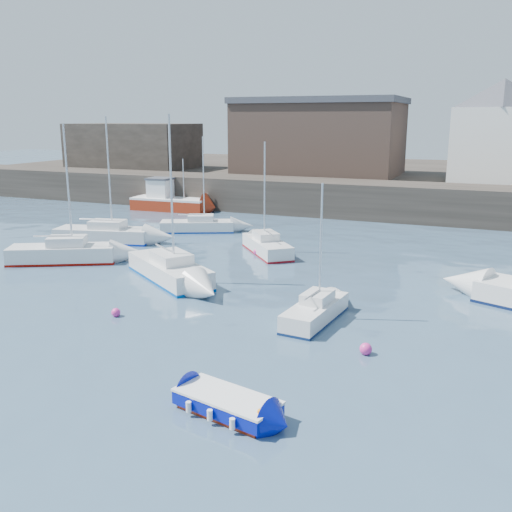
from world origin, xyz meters
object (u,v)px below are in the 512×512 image
at_px(sailboat_e, 104,234).
at_px(buoy_mid, 366,354).
at_px(sailboat_a, 63,253).
at_px(buoy_near, 116,316).
at_px(sailboat_f, 267,246).
at_px(buoy_far, 257,255).
at_px(fishing_boat, 169,200).
at_px(sailboat_b, 169,269).
at_px(sailboat_c, 315,311).
at_px(sailboat_h, 198,226).
at_px(blue_dinghy, 227,403).

bearing_deg(sailboat_e, buoy_mid, -30.34).
bearing_deg(buoy_mid, sailboat_a, 161.39).
relative_size(sailboat_e, buoy_near, 21.66).
xyz_separation_m(sailboat_f, buoy_far, (-0.42, -0.64, -0.49)).
height_order(fishing_boat, sailboat_b, sailboat_b).
relative_size(sailboat_c, buoy_mid, 12.70).
relative_size(sailboat_b, sailboat_h, 1.21).
height_order(sailboat_h, buoy_far, sailboat_h).
bearing_deg(buoy_far, buoy_mid, -52.94).
xyz_separation_m(sailboat_b, buoy_far, (2.12, 7.00, -0.56)).
distance_m(buoy_near, buoy_mid, 10.90).
xyz_separation_m(sailboat_c, sailboat_f, (-6.53, 10.82, 0.05)).
relative_size(sailboat_e, buoy_far, 19.64).
xyz_separation_m(buoy_near, buoy_far, (1.21, 12.97, 0.00)).
distance_m(sailboat_e, sailboat_f, 11.75).
relative_size(sailboat_c, sailboat_f, 0.83).
bearing_deg(buoy_near, sailboat_b, 98.66).
xyz_separation_m(sailboat_h, buoy_far, (7.08, -5.30, -0.46)).
bearing_deg(sailboat_b, sailboat_c, -19.26).
distance_m(blue_dinghy, sailboat_f, 20.40).
bearing_deg(sailboat_f, sailboat_b, -108.41).
bearing_deg(sailboat_a, sailboat_c, -13.15).
bearing_deg(sailboat_h, sailboat_e, -125.48).
distance_m(sailboat_h, buoy_near, 19.20).
bearing_deg(buoy_mid, buoy_far, 127.06).
bearing_deg(sailboat_f, sailboat_a, -146.43).
xyz_separation_m(sailboat_c, sailboat_h, (-14.04, 15.47, 0.02)).
bearing_deg(sailboat_c, buoy_near, -161.06).
distance_m(buoy_near, buoy_far, 13.03).
bearing_deg(blue_dinghy, sailboat_a, 143.45).
distance_m(buoy_mid, buoy_far, 16.08).
bearing_deg(sailboat_f, buoy_far, -123.36).
height_order(sailboat_b, sailboat_c, sailboat_b).
distance_m(sailboat_a, sailboat_b, 7.85).
height_order(sailboat_c, buoy_near, sailboat_c).
height_order(sailboat_b, sailboat_f, sailboat_b).
bearing_deg(buoy_near, sailboat_a, 142.27).
relative_size(blue_dinghy, sailboat_f, 0.49).
height_order(blue_dinghy, buoy_far, blue_dinghy).
relative_size(fishing_boat, sailboat_c, 1.27).
relative_size(sailboat_a, sailboat_c, 1.39).
relative_size(fishing_boat, buoy_near, 18.75).
bearing_deg(buoy_near, fishing_boat, 116.84).
distance_m(sailboat_e, buoy_far, 11.29).
relative_size(fishing_boat, sailboat_f, 1.06).
bearing_deg(blue_dinghy, buoy_mid, 64.53).
relative_size(sailboat_b, buoy_near, 21.85).
xyz_separation_m(blue_dinghy, sailboat_h, (-13.98, 24.00, 0.13)).
bearing_deg(sailboat_a, buoy_mid, -18.61).
bearing_deg(sailboat_h, sailboat_c, -47.77).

